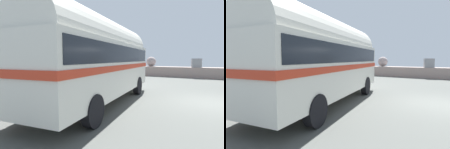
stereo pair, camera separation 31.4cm
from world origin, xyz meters
TOP-DOWN VIEW (x-y plane):
  - ground at (0.00, 0.00)m, footprint 32.00×26.00m
  - breakwater at (-0.19, 11.77)m, footprint 31.36×2.20m
  - vintage_coach at (-4.37, -2.53)m, footprint 3.71×8.85m
  - second_coach at (-9.40, -2.51)m, footprint 2.52×8.60m

SIDE VIEW (x-z plane):
  - ground at x=0.00m, z-range 0.00..0.02m
  - breakwater at x=-0.19m, z-range -0.52..1.87m
  - vintage_coach at x=-4.37m, z-range 0.20..3.90m
  - second_coach at x=-9.40m, z-range 0.20..3.90m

